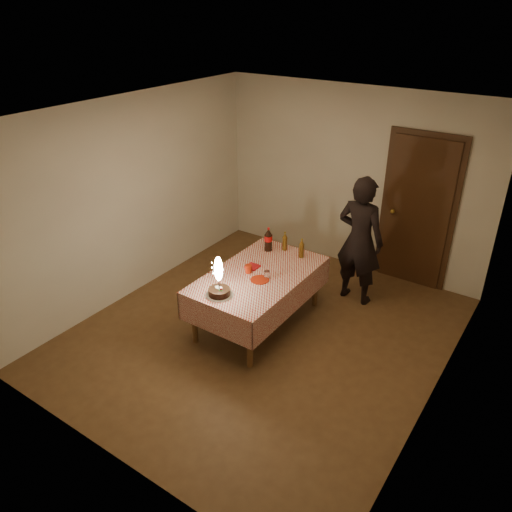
% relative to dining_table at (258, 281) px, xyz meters
% --- Properties ---
extents(ground, '(4.00, 4.50, 0.01)m').
position_rel_dining_table_xyz_m(ground, '(0.17, -0.16, -0.60)').
color(ground, brown).
rests_on(ground, ground).
extents(room_shell, '(4.04, 4.54, 2.62)m').
position_rel_dining_table_xyz_m(room_shell, '(0.21, -0.09, 1.06)').
color(room_shell, beige).
rests_on(room_shell, ground).
extents(dining_table, '(1.02, 1.72, 0.69)m').
position_rel_dining_table_xyz_m(dining_table, '(0.00, 0.00, 0.00)').
color(dining_table, brown).
rests_on(dining_table, ground).
extents(birthday_cake, '(0.30, 0.30, 0.47)m').
position_rel_dining_table_xyz_m(birthday_cake, '(-0.09, -0.63, 0.23)').
color(birthday_cake, white).
rests_on(birthday_cake, dining_table).
extents(red_plate, '(0.22, 0.22, 0.01)m').
position_rel_dining_table_xyz_m(red_plate, '(0.09, -0.11, 0.10)').
color(red_plate, '#AB210B').
rests_on(red_plate, dining_table).
extents(red_cup, '(0.08, 0.08, 0.10)m').
position_rel_dining_table_xyz_m(red_cup, '(-0.12, -0.04, 0.14)').
color(red_cup, '#B6250C').
rests_on(red_cup, dining_table).
extents(clear_cup, '(0.07, 0.07, 0.09)m').
position_rel_dining_table_xyz_m(clear_cup, '(0.14, -0.02, 0.14)').
color(clear_cup, white).
rests_on(clear_cup, dining_table).
extents(napkin_stack, '(0.15, 0.15, 0.02)m').
position_rel_dining_table_xyz_m(napkin_stack, '(-0.15, 0.09, 0.10)').
color(napkin_stack, '#B6141A').
rests_on(napkin_stack, dining_table).
extents(cola_bottle, '(0.10, 0.10, 0.32)m').
position_rel_dining_table_xyz_m(cola_bottle, '(-0.24, 0.59, 0.25)').
color(cola_bottle, black).
rests_on(cola_bottle, dining_table).
extents(amber_bottle_left, '(0.06, 0.06, 0.26)m').
position_rel_dining_table_xyz_m(amber_bottle_left, '(-0.07, 0.71, 0.21)').
color(amber_bottle_left, '#54360E').
rests_on(amber_bottle_left, dining_table).
extents(amber_bottle_right, '(0.06, 0.06, 0.26)m').
position_rel_dining_table_xyz_m(amber_bottle_right, '(0.21, 0.66, 0.21)').
color(amber_bottle_right, '#54360E').
rests_on(amber_bottle_right, dining_table).
extents(photographer, '(0.65, 0.47, 1.71)m').
position_rel_dining_table_xyz_m(photographer, '(0.75, 1.19, 0.26)').
color(photographer, black).
rests_on(photographer, ground).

